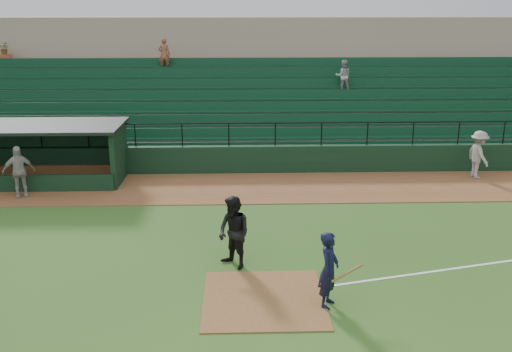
{
  "coord_description": "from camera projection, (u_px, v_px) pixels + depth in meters",
  "views": [
    {
      "loc": [
        -0.6,
        -13.44,
        6.94
      ],
      "look_at": [
        0.0,
        5.0,
        1.4
      ],
      "focal_mm": 39.45,
      "sensor_mm": 36.0,
      "label": 1
    }
  ],
  "objects": [
    {
      "name": "ground",
      "position": [
        262.0,
        281.0,
        14.88
      ],
      "size": [
        90.0,
        90.0,
        0.0
      ],
      "primitive_type": "plane",
      "color": "#30581C",
      "rests_on": "ground"
    },
    {
      "name": "warning_track",
      "position": [
        254.0,
        188.0,
        22.54
      ],
      "size": [
        40.0,
        4.0,
        0.03
      ],
      "primitive_type": "cube",
      "color": "brown",
      "rests_on": "ground"
    },
    {
      "name": "home_plate_dirt",
      "position": [
        264.0,
        299.0,
        13.92
      ],
      "size": [
        3.0,
        3.0,
        0.03
      ],
      "primitive_type": "cube",
      "color": "brown",
      "rests_on": "ground"
    },
    {
      "name": "stadium_structure",
      "position": [
        249.0,
        98.0,
        29.98
      ],
      "size": [
        38.0,
        13.08,
        6.4
      ],
      "color": "black",
      "rests_on": "ground"
    },
    {
      "name": "dugout",
      "position": [
        18.0,
        148.0,
        23.35
      ],
      "size": [
        8.9,
        3.2,
        2.42
      ],
      "color": "black",
      "rests_on": "ground"
    },
    {
      "name": "batter_at_plate",
      "position": [
        329.0,
        270.0,
        13.39
      ],
      "size": [
        1.14,
        0.82,
        1.9
      ],
      "color": "black",
      "rests_on": "ground"
    },
    {
      "name": "umpire",
      "position": [
        234.0,
        233.0,
        15.4
      ],
      "size": [
        1.24,
        1.26,
        2.04
      ],
      "primitive_type": "imported",
      "rotation": [
        0.0,
        0.0,
        -0.83
      ],
      "color": "black",
      "rests_on": "ground"
    },
    {
      "name": "runner",
      "position": [
        478.0,
        155.0,
        23.54
      ],
      "size": [
        0.93,
        1.39,
        2.01
      ],
      "primitive_type": "imported",
      "rotation": [
        0.0,
        0.0,
        1.72
      ],
      "color": "#9E9A94",
      "rests_on": "warning_track"
    },
    {
      "name": "dugout_player_a",
      "position": [
        19.0,
        172.0,
        21.17
      ],
      "size": [
        1.25,
        0.9,
        1.97
      ],
      "primitive_type": "imported",
      "rotation": [
        0.0,
        0.0,
        0.41
      ],
      "color": "#A7A29C",
      "rests_on": "warning_track"
    }
  ]
}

